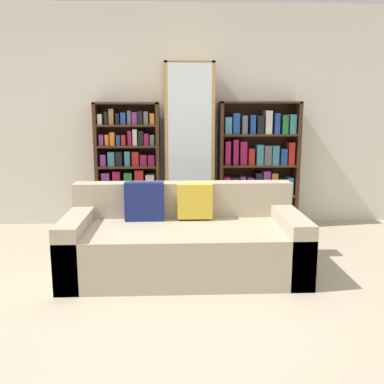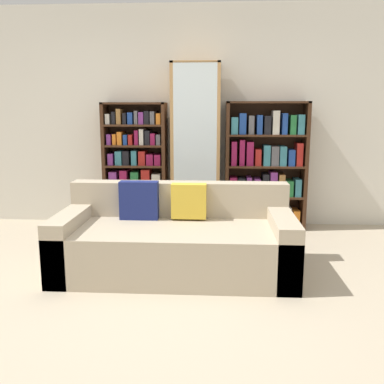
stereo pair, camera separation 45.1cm
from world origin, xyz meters
name	(u,v)px [view 1 (the left image)]	position (x,y,z in m)	size (l,w,h in m)	color
ground_plane	(178,297)	(0.00, 0.00, 0.00)	(16.00, 16.00, 0.00)	tan
wall_back	(175,117)	(0.00, 2.29, 1.35)	(6.37, 0.06, 2.70)	silver
couch	(184,241)	(0.06, 0.57, 0.27)	(2.08, 0.98, 0.79)	tan
bookshelf_left	(129,167)	(-0.57, 2.09, 0.75)	(0.77, 0.32, 1.53)	#3D2314
display_cabinet	(189,147)	(0.17, 2.07, 0.99)	(0.59, 0.36, 1.99)	#AD7F4C
bookshelf_right	(257,168)	(1.01, 2.09, 0.74)	(0.98, 0.32, 1.54)	#3D2314
wine_bottle	(249,232)	(0.78, 1.27, 0.15)	(0.09, 0.09, 0.37)	#192333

